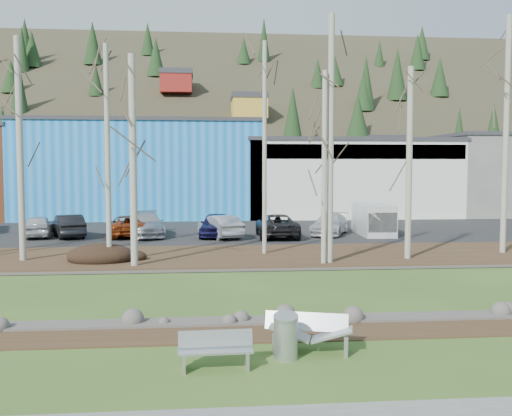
{
  "coord_description": "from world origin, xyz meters",
  "views": [
    {
      "loc": [
        -0.7,
        -12.3,
        4.26
      ],
      "look_at": [
        1.6,
        12.77,
        2.5
      ],
      "focal_mm": 40.0,
      "sensor_mm": 36.0,
      "label": 1
    }
  ],
  "objects": [
    {
      "name": "car_5",
      "position": [
        0.26,
        21.38,
        0.81
      ],
      "size": [
        2.77,
        4.31,
        1.34
      ],
      "primitive_type": "imported",
      "rotation": [
        0.0,
        0.0,
        3.5
      ],
      "color": "#BCBCBE",
      "rests_on": "parking_lot"
    },
    {
      "name": "ground",
      "position": [
        0.0,
        0.0,
        0.0
      ],
      "size": [
        200.0,
        200.0,
        0.0
      ],
      "primitive_type": "plane",
      "color": "#36541E",
      "rests_on": "ground"
    },
    {
      "name": "birch_7",
      "position": [
        4.77,
        12.01,
        5.49
      ],
      "size": [
        0.27,
        0.27,
        10.67
      ],
      "color": "beige",
      "rests_on": "far_bank"
    },
    {
      "name": "car_3",
      "position": [
        -4.22,
        22.52,
        0.86
      ],
      "size": [
        2.82,
        5.24,
        1.44
      ],
      "primitive_type": "imported",
      "rotation": [
        0.0,
        0.0,
        0.17
      ],
      "color": "#A1A3A9",
      "rests_on": "parking_lot"
    },
    {
      "name": "dirt_strip",
      "position": [
        0.0,
        2.1,
        0.01
      ],
      "size": [
        80.0,
        1.8,
        0.03
      ],
      "primitive_type": "cube",
      "color": "#382616",
      "rests_on": "ground"
    },
    {
      "name": "building_white",
      "position": [
        12.0,
        38.98,
        3.41
      ],
      "size": [
        18.36,
        12.24,
        6.8
      ],
      "color": "white",
      "rests_on": "ground"
    },
    {
      "name": "birch_2",
      "position": [
        -8.79,
        13.87,
        5.09
      ],
      "size": [
        0.28,
        0.28,
        9.88
      ],
      "color": "beige",
      "rests_on": "far_bank"
    },
    {
      "name": "car_6",
      "position": [
        3.65,
        21.34,
        0.83
      ],
      "size": [
        2.39,
        5.03,
        1.39
      ],
      "primitive_type": "imported",
      "rotation": [
        0.0,
        0.0,
        3.12
      ],
      "color": "black",
      "rests_on": "parking_lot"
    },
    {
      "name": "car_1",
      "position": [
        -8.8,
        22.51,
        0.82
      ],
      "size": [
        2.86,
        4.36,
        1.36
      ],
      "primitive_type": "imported",
      "rotation": [
        0.0,
        0.0,
        3.52
      ],
      "color": "black",
      "rests_on": "parking_lot"
    },
    {
      "name": "hillside",
      "position": [
        0.0,
        84.0,
        17.5
      ],
      "size": [
        160.0,
        72.0,
        35.0
      ],
      "primitive_type": null,
      "color": "#312D1E",
      "rests_on": "ground"
    },
    {
      "name": "car_2",
      "position": [
        -5.35,
        22.56,
        0.78
      ],
      "size": [
        2.97,
        4.91,
        1.27
      ],
      "primitive_type": "imported",
      "rotation": [
        0.0,
        0.0,
        3.34
      ],
      "color": "#943913",
      "rests_on": "parking_lot"
    },
    {
      "name": "birch_3",
      "position": [
        -4.83,
        12.87,
        4.86
      ],
      "size": [
        0.22,
        0.22,
        9.43
      ],
      "color": "beige",
      "rests_on": "far_bank"
    },
    {
      "name": "car_4",
      "position": [
        0.0,
        21.96,
        0.86
      ],
      "size": [
        2.21,
        4.39,
        1.44
      ],
      "primitive_type": "imported",
      "rotation": [
        0.0,
        0.0,
        -0.12
      ],
      "color": "#161541",
      "rests_on": "parking_lot"
    },
    {
      "name": "river",
      "position": [
        0.0,
        7.2,
        0.0
      ],
      "size": [
        80.0,
        8.0,
        0.9
      ],
      "primitive_type": null,
      "color": "black",
      "rests_on": "ground"
    },
    {
      "name": "birch_4",
      "position": [
        -3.64,
        11.99,
        4.57
      ],
      "size": [
        0.3,
        0.3,
        8.83
      ],
      "color": "beige",
      "rests_on": "far_bank"
    },
    {
      "name": "parking_lot",
      "position": [
        0.0,
        25.0,
        0.07
      ],
      "size": [
        80.0,
        14.0,
        0.14
      ],
      "primitive_type": "cube",
      "color": "black",
      "rests_on": "ground"
    },
    {
      "name": "bench_intact",
      "position": [
        -0.47,
        -0.41,
        0.4
      ],
      "size": [
        1.61,
        0.54,
        0.8
      ],
      "rotation": [
        0.0,
        0.0,
        0.03
      ],
      "color": "#B5B7BA",
      "rests_on": "ground"
    },
    {
      "name": "near_bank_rocks",
      "position": [
        0.0,
        3.1,
        0.0
      ],
      "size": [
        80.0,
        0.8,
        0.5
      ],
      "primitive_type": null,
      "color": "#47423D",
      "rests_on": "ground"
    },
    {
      "name": "building_grey",
      "position": [
        28.0,
        39.0,
        3.66
      ],
      "size": [
        14.28,
        12.24,
        7.3
      ],
      "color": "slate",
      "rests_on": "ground"
    },
    {
      "name": "car_7",
      "position": [
        7.1,
        22.35,
        0.78
      ],
      "size": [
        3.48,
        4.78,
        1.28
      ],
      "primitive_type": "imported",
      "rotation": [
        0.0,
        0.0,
        -0.43
      ],
      "color": "silver",
      "rests_on": "parking_lot"
    },
    {
      "name": "dirt_mound",
      "position": [
        -5.28,
        13.27,
        0.44
      ],
      "size": [
        2.95,
        2.09,
        0.58
      ],
      "primitive_type": "ellipsoid",
      "color": "black",
      "rests_on": "far_bank"
    },
    {
      "name": "birch_8",
      "position": [
        8.57,
        12.79,
        4.48
      ],
      "size": [
        0.27,
        0.27,
        8.66
      ],
      "color": "beige",
      "rests_on": "far_bank"
    },
    {
      "name": "building_blue",
      "position": [
        -6.0,
        39.0,
        4.16
      ],
      "size": [
        20.4,
        12.24,
        8.3
      ],
      "color": "blue",
      "rests_on": "ground"
    },
    {
      "name": "seagull",
      "position": [
        -0.84,
        1.51,
        0.16
      ],
      "size": [
        0.41,
        0.19,
        0.29
      ],
      "rotation": [
        0.0,
        0.0,
        -0.13
      ],
      "color": "gold",
      "rests_on": "ground"
    },
    {
      "name": "far_bank_rocks",
      "position": [
        0.0,
        11.3,
        0.0
      ],
      "size": [
        80.0,
        0.8,
        0.46
      ],
      "primitive_type": null,
      "color": "#47423D",
      "rests_on": "ground"
    },
    {
      "name": "litter_bin",
      "position": [
        1.11,
        0.07,
        0.46
      ],
      "size": [
        0.62,
        0.62,
        0.93
      ],
      "primitive_type": "cylinder",
      "rotation": [
        0.0,
        0.0,
        -0.17
      ],
      "color": "#B5B7BA",
      "rests_on": "ground"
    },
    {
      "name": "far_bank",
      "position": [
        0.0,
        14.5,
        0.07
      ],
      "size": [
        80.0,
        7.0,
        0.15
      ],
      "primitive_type": "cube",
      "color": "#382616",
      "rests_on": "ground"
    },
    {
      "name": "car_0",
      "position": [
        -10.62,
        22.71,
        0.8
      ],
      "size": [
        2.35,
        4.13,
        1.32
      ],
      "primitive_type": "imported",
      "rotation": [
        0.0,
        0.0,
        3.35
      ],
      "color": "silver",
      "rests_on": "parking_lot"
    },
    {
      "name": "birch_6",
      "position": [
        4.46,
        11.83,
        4.28
      ],
      "size": [
        0.22,
        0.22,
        8.26
      ],
      "color": "beige",
      "rests_on": "far_bank"
    },
    {
      "name": "bench_damaged",
      "position": [
        1.74,
        0.57,
        0.44
      ],
      "size": [
        2.04,
        1.13,
        0.86
      ],
      "rotation": [
        0.0,
        0.0,
        -0.28
      ],
      "color": "#B5B7BA",
      "rests_on": "ground"
    },
    {
      "name": "birch_5",
      "position": [
        2.21,
        14.95,
        5.21
      ],
      "size": [
        0.21,
        0.21,
        10.13
      ],
      "color": "beige",
      "rests_on": "far_bank"
    },
    {
      "name": "van_white",
      "position": [
        9.8,
        22.01,
        1.08
      ],
      "size": [
        1.97,
        4.39,
        1.89
      ],
      "rotation": [
        0.0,
        0.0,
        -0.04
      ],
      "color": "white",
      "rests_on": "parking_lot"
    },
    {
      "name": "birch_9",
      "position": [
        13.86,
        14.16,
        5.85
      ],
      "size": [
        0.27,
        0.27,
        11.41
      ],
      "color": "beige",
      "rests_on": "far_bank"
    }
  ]
}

